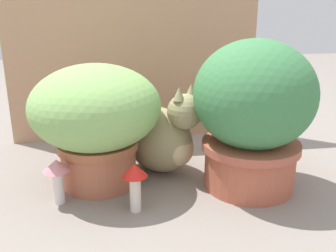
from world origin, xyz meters
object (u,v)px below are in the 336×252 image
(leafy_planter, at_px, (253,112))
(mushroom_ornament_pink, at_px, (57,173))
(grass_planter, at_px, (96,117))
(mushroom_ornament_red, at_px, (135,179))
(cat, at_px, (162,137))

(leafy_planter, height_order, mushroom_ornament_pink, leafy_planter)
(grass_planter, xyz_separation_m, leafy_planter, (0.46, -0.09, 0.02))
(mushroom_ornament_pink, bearing_deg, mushroom_ornament_red, -19.69)
(mushroom_ornament_pink, xyz_separation_m, mushroom_ornament_red, (0.21, -0.08, 0.00))
(grass_planter, relative_size, leafy_planter, 0.87)
(cat, bearing_deg, leafy_planter, -30.51)
(leafy_planter, bearing_deg, cat, 149.49)
(mushroom_ornament_pink, bearing_deg, cat, 28.03)
(grass_planter, distance_m, mushroom_ornament_pink, 0.20)
(mushroom_ornament_red, bearing_deg, cat, 66.56)
(cat, bearing_deg, grass_planter, -164.24)
(leafy_planter, height_order, mushroom_ornament_red, leafy_planter)
(mushroom_ornament_pink, bearing_deg, leafy_planter, 2.14)
(cat, bearing_deg, mushroom_ornament_pink, -151.97)
(cat, xyz_separation_m, mushroom_ornament_red, (-0.11, -0.24, -0.03))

